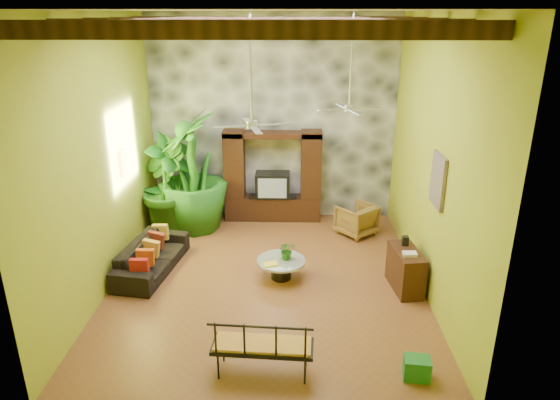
{
  "coord_description": "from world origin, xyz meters",
  "views": [
    {
      "loc": [
        0.48,
        -8.69,
        4.97
      ],
      "look_at": [
        0.26,
        0.2,
        1.62
      ],
      "focal_mm": 32.0,
      "sensor_mm": 36.0,
      "label": 1
    }
  ],
  "objects_px": {
    "wicker_armchair": "(356,219)",
    "tall_plant_c": "(192,172)",
    "side_console": "(406,270)",
    "tall_plant_b": "(163,187)",
    "ceiling_fan_front": "(252,113)",
    "iron_bench": "(262,345)",
    "entertainment_center": "(273,183)",
    "tall_plant_a": "(172,182)",
    "coffee_table": "(281,266)",
    "ceiling_fan_back": "(350,98)",
    "sofa": "(152,257)",
    "green_bin": "(417,368)"
  },
  "relations": [
    {
      "from": "entertainment_center",
      "to": "tall_plant_a",
      "type": "xyz_separation_m",
      "value": [
        -2.38,
        -0.63,
        0.21
      ]
    },
    {
      "from": "ceiling_fan_front",
      "to": "sofa",
      "type": "distance_m",
      "value": 3.84
    },
    {
      "from": "iron_bench",
      "to": "side_console",
      "type": "distance_m",
      "value": 3.61
    },
    {
      "from": "ceiling_fan_front",
      "to": "wicker_armchair",
      "type": "relative_size",
      "value": 2.31
    },
    {
      "from": "tall_plant_b",
      "to": "side_console",
      "type": "relative_size",
      "value": 2.26
    },
    {
      "from": "tall_plant_c",
      "to": "coffee_table",
      "type": "xyz_separation_m",
      "value": [
        2.16,
        -2.41,
        -1.19
      ]
    },
    {
      "from": "iron_bench",
      "to": "side_console",
      "type": "xyz_separation_m",
      "value": [
        2.57,
        2.53,
        -0.14
      ]
    },
    {
      "from": "ceiling_fan_front",
      "to": "wicker_armchair",
      "type": "distance_m",
      "value": 4.6
    },
    {
      "from": "tall_plant_c",
      "to": "tall_plant_b",
      "type": "bearing_deg",
      "value": -165.83
    },
    {
      "from": "tall_plant_b",
      "to": "side_console",
      "type": "bearing_deg",
      "value": -26.38
    },
    {
      "from": "green_bin",
      "to": "tall_plant_a",
      "type": "bearing_deg",
      "value": 131.52
    },
    {
      "from": "ceiling_fan_back",
      "to": "tall_plant_a",
      "type": "distance_m",
      "value": 4.74
    },
    {
      "from": "ceiling_fan_back",
      "to": "coffee_table",
      "type": "height_order",
      "value": "ceiling_fan_back"
    },
    {
      "from": "iron_bench",
      "to": "side_console",
      "type": "height_order",
      "value": "iron_bench"
    },
    {
      "from": "ceiling_fan_front",
      "to": "tall_plant_a",
      "type": "relative_size",
      "value": 0.79
    },
    {
      "from": "iron_bench",
      "to": "tall_plant_a",
      "type": "bearing_deg",
      "value": 118.36
    },
    {
      "from": "ceiling_fan_front",
      "to": "tall_plant_a",
      "type": "xyz_separation_m",
      "value": [
        -2.18,
        2.91,
        -2.22
      ]
    },
    {
      "from": "side_console",
      "to": "iron_bench",
      "type": "bearing_deg",
      "value": -142.95
    },
    {
      "from": "wicker_armchair",
      "to": "green_bin",
      "type": "height_order",
      "value": "wicker_armchair"
    },
    {
      "from": "iron_bench",
      "to": "tall_plant_b",
      "type": "bearing_deg",
      "value": 120.72
    },
    {
      "from": "wicker_armchair",
      "to": "tall_plant_c",
      "type": "bearing_deg",
      "value": -43.05
    },
    {
      "from": "side_console",
      "to": "sofa",
      "type": "bearing_deg",
      "value": 165.84
    },
    {
      "from": "tall_plant_a",
      "to": "tall_plant_c",
      "type": "height_order",
      "value": "tall_plant_c"
    },
    {
      "from": "entertainment_center",
      "to": "side_console",
      "type": "height_order",
      "value": "entertainment_center"
    },
    {
      "from": "entertainment_center",
      "to": "green_bin",
      "type": "height_order",
      "value": "entertainment_center"
    },
    {
      "from": "tall_plant_a",
      "to": "green_bin",
      "type": "relative_size",
      "value": 6.27
    },
    {
      "from": "side_console",
      "to": "green_bin",
      "type": "bearing_deg",
      "value": -105.29
    },
    {
      "from": "tall_plant_c",
      "to": "side_console",
      "type": "xyz_separation_m",
      "value": [
        4.52,
        -2.75,
        -1.05
      ]
    },
    {
      "from": "ceiling_fan_back",
      "to": "tall_plant_b",
      "type": "xyz_separation_m",
      "value": [
        -4.15,
        1.11,
        -2.27
      ]
    },
    {
      "from": "tall_plant_b",
      "to": "tall_plant_c",
      "type": "height_order",
      "value": "tall_plant_c"
    },
    {
      "from": "ceiling_fan_front",
      "to": "sofa",
      "type": "height_order",
      "value": "ceiling_fan_front"
    },
    {
      "from": "tall_plant_b",
      "to": "side_console",
      "type": "height_order",
      "value": "tall_plant_b"
    },
    {
      "from": "ceiling_fan_back",
      "to": "green_bin",
      "type": "height_order",
      "value": "ceiling_fan_back"
    },
    {
      "from": "ceiling_fan_front",
      "to": "tall_plant_c",
      "type": "distance_m",
      "value": 3.86
    },
    {
      "from": "ceiling_fan_front",
      "to": "tall_plant_b",
      "type": "bearing_deg",
      "value": 130.85
    },
    {
      "from": "sofa",
      "to": "green_bin",
      "type": "bearing_deg",
      "value": -114.59
    },
    {
      "from": "entertainment_center",
      "to": "wicker_armchair",
      "type": "distance_m",
      "value": 2.29
    },
    {
      "from": "wicker_armchair",
      "to": "tall_plant_a",
      "type": "bearing_deg",
      "value": -43.03
    },
    {
      "from": "entertainment_center",
      "to": "tall_plant_b",
      "type": "distance_m",
      "value": 2.68
    },
    {
      "from": "sofa",
      "to": "wicker_armchair",
      "type": "distance_m",
      "value": 4.79
    },
    {
      "from": "tall_plant_c",
      "to": "coffee_table",
      "type": "height_order",
      "value": "tall_plant_c"
    },
    {
      "from": "ceiling_fan_front",
      "to": "iron_bench",
      "type": "distance_m",
      "value": 3.74
    },
    {
      "from": "ceiling_fan_front",
      "to": "green_bin",
      "type": "height_order",
      "value": "ceiling_fan_front"
    },
    {
      "from": "coffee_table",
      "to": "tall_plant_a",
      "type": "bearing_deg",
      "value": 137.54
    },
    {
      "from": "tall_plant_a",
      "to": "tall_plant_c",
      "type": "xyz_separation_m",
      "value": [
        0.5,
        -0.03,
        0.27
      ]
    },
    {
      "from": "tall_plant_c",
      "to": "side_console",
      "type": "height_order",
      "value": "tall_plant_c"
    },
    {
      "from": "wicker_armchair",
      "to": "iron_bench",
      "type": "xyz_separation_m",
      "value": [
        -1.94,
        -5.04,
        0.17
      ]
    },
    {
      "from": "ceiling_fan_front",
      "to": "green_bin",
      "type": "bearing_deg",
      "value": -43.5
    },
    {
      "from": "sofa",
      "to": "tall_plant_b",
      "type": "xyz_separation_m",
      "value": [
        -0.18,
        1.99,
        0.82
      ]
    },
    {
      "from": "tall_plant_a",
      "to": "iron_bench",
      "type": "height_order",
      "value": "tall_plant_a"
    }
  ]
}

